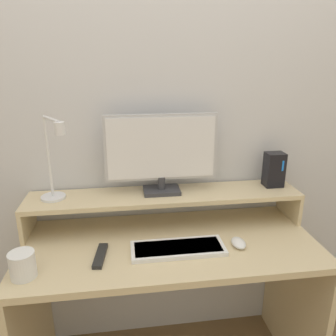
{
  "coord_description": "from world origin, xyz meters",
  "views": [
    {
      "loc": [
        -0.19,
        -0.97,
        1.52
      ],
      "look_at": [
        -0.01,
        0.31,
        1.08
      ],
      "focal_mm": 35.0,
      "sensor_mm": 36.0,
      "label": 1
    }
  ],
  "objects": [
    {
      "name": "desk_lamp",
      "position": [
        -0.49,
        0.42,
        1.07
      ],
      "size": [
        0.16,
        0.22,
        0.38
      ],
      "color": "silver",
      "rests_on": "monitor_shelf"
    },
    {
      "name": "monitor",
      "position": [
        -0.01,
        0.47,
        1.11
      ],
      "size": [
        0.52,
        0.12,
        0.38
      ],
      "color": "#38383D",
      "rests_on": "monitor_shelf"
    },
    {
      "name": "desk",
      "position": [
        0.0,
        0.28,
        0.54
      ],
      "size": [
        1.3,
        0.57,
        0.75
      ],
      "color": "beige",
      "rests_on": "ground_plane"
    },
    {
      "name": "wall_back",
      "position": [
        0.0,
        0.6,
        1.25
      ],
      "size": [
        6.0,
        0.05,
        2.5
      ],
      "color": "silver",
      "rests_on": "ground_plane"
    },
    {
      "name": "monitor_shelf",
      "position": [
        0.0,
        0.45,
        0.89
      ],
      "size": [
        1.3,
        0.23,
        0.16
      ],
      "color": "beige",
      "rests_on": "desk"
    },
    {
      "name": "keyboard",
      "position": [
        0.02,
        0.21,
        0.76
      ],
      "size": [
        0.4,
        0.15,
        0.02
      ],
      "color": "white",
      "rests_on": "desk"
    },
    {
      "name": "router_dock",
      "position": [
        0.55,
        0.48,
        1.0
      ],
      "size": [
        0.09,
        0.08,
        0.17
      ],
      "color": "black",
      "rests_on": "monitor_shelf"
    },
    {
      "name": "mouse",
      "position": [
        0.29,
        0.21,
        0.76
      ],
      "size": [
        0.06,
        0.09,
        0.03
      ],
      "color": "white",
      "rests_on": "desk"
    },
    {
      "name": "remote_control",
      "position": [
        -0.3,
        0.2,
        0.76
      ],
      "size": [
        0.06,
        0.17,
        0.02
      ],
      "color": "black",
      "rests_on": "desk"
    },
    {
      "name": "mug",
      "position": [
        -0.57,
        0.12,
        0.8
      ],
      "size": [
        0.09,
        0.09,
        0.1
      ],
      "color": "white",
      "rests_on": "desk"
    }
  ]
}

